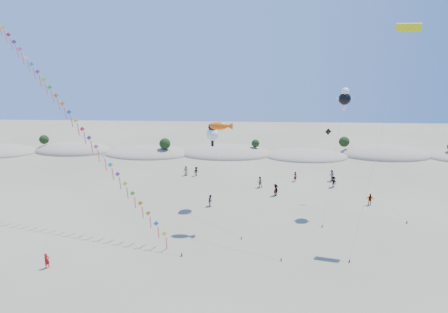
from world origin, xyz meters
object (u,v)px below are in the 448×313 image
kite_train (73,118)px  fish_kite (221,126)px  parafoil_kite (408,31)px  flyer_foreground (47,261)px

kite_train → fish_kite: 17.50m
fish_kite → parafoil_kite: bearing=-3.3°
kite_train → fish_kite: size_ratio=2.09×
kite_train → parafoil_kite: 37.75m
kite_train → flyer_foreground: bearing=-85.2°
parafoil_kite → fish_kite: bearing=176.7°
parafoil_kite → flyer_foreground: (-35.52, -9.46, -21.52)m
kite_train → fish_kite: kite_train is taller
fish_kite → parafoil_kite: size_ratio=0.55×
parafoil_kite → flyer_foreground: bearing=-165.1°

